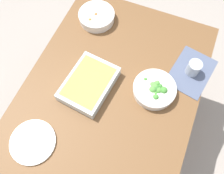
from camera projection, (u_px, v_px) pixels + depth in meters
ground_plane at (112, 126)px, 1.95m from camera, size 6.00×6.00×0.00m
dining_table at (112, 94)px, 1.37m from camera, size 1.20×0.90×0.74m
placemat at (191, 72)px, 1.32m from camera, size 0.31×0.25×0.00m
stew_bowl at (97, 16)px, 1.45m from camera, size 0.22×0.22×0.06m
broccoli_bowl at (155, 89)px, 1.25m from camera, size 0.22×0.22×0.07m
baking_dish at (89, 84)px, 1.26m from camera, size 0.32×0.25×0.06m
drink_cup at (193, 68)px, 1.29m from camera, size 0.07×0.07×0.08m
side_plate at (33, 142)px, 1.15m from camera, size 0.22×0.22×0.01m
spoon_by_stew at (93, 24)px, 1.46m from camera, size 0.17×0.06×0.01m
spoon_by_broccoli at (147, 87)px, 1.28m from camera, size 0.06×0.17×0.01m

